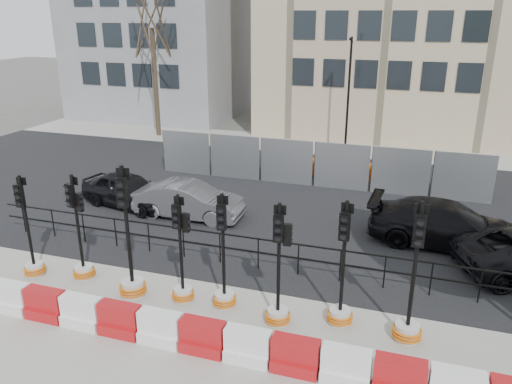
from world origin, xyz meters
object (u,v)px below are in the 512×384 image
(traffic_signal_d, at_px, (182,277))
(car_a, at_px, (128,190))
(car_c, at_px, (447,225))
(traffic_signal_h, at_px, (409,314))
(traffic_signal_a, at_px, (32,256))

(traffic_signal_d, xyz_separation_m, car_a, (-4.99, 5.50, -0.04))
(car_c, bearing_deg, traffic_signal_h, 173.44)
(traffic_signal_a, height_order, car_c, traffic_signal_a)
(traffic_signal_a, height_order, traffic_signal_d, traffic_signal_a)
(traffic_signal_h, bearing_deg, car_c, 79.86)
(car_c, bearing_deg, traffic_signal_d, 133.97)
(traffic_signal_d, relative_size, car_c, 0.58)
(traffic_signal_d, bearing_deg, car_c, 40.16)
(traffic_signal_a, height_order, car_a, traffic_signal_a)
(traffic_signal_d, distance_m, car_a, 7.42)
(traffic_signal_d, xyz_separation_m, traffic_signal_h, (5.64, 0.06, 0.00))
(traffic_signal_h, relative_size, car_c, 0.67)
(traffic_signal_d, bearing_deg, traffic_signal_a, -178.93)
(traffic_signal_d, xyz_separation_m, car_c, (6.64, 5.64, 0.02))
(traffic_signal_h, distance_m, car_c, 5.66)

